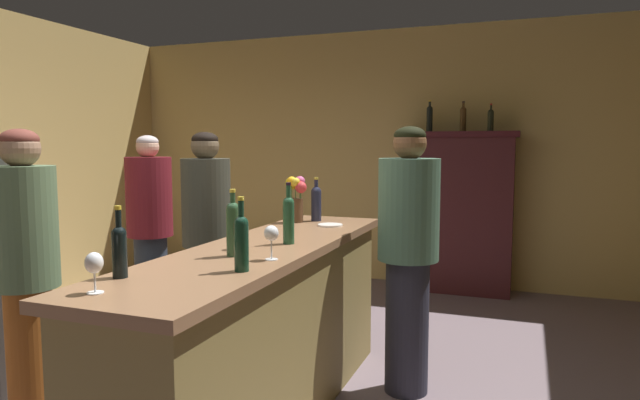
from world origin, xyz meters
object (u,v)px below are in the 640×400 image
Objects in this scene: wine_bottle_malbec at (316,202)px; patron_in_grey at (207,234)px; wine_bottle_riesling at (119,248)px; wine_glass_rear at (271,234)px; wine_bottle_merlot at (289,217)px; wine_glass_front at (241,227)px; flower_arrangement at (296,196)px; display_bottle_midleft at (463,118)px; patron_by_cabinet at (26,272)px; display_cabinet at (459,209)px; bartender at (408,249)px; patron_redhead at (150,229)px; wine_bottle_syrah at (233,226)px; cheese_plate at (330,225)px; display_bottle_center at (491,119)px; wine_glass_mid at (94,264)px; wine_bottle_chardonnay at (241,240)px; bar_counter at (264,334)px; display_bottle_left at (430,117)px.

patron_in_grey is (-0.76, -0.25, -0.24)m from wine_bottle_malbec.
wine_glass_rear is (0.43, 0.54, -0.00)m from wine_bottle_riesling.
wine_bottle_merlot reaches higher than wine_glass_front.
flower_arrangement is 1.05× the size of display_bottle_midleft.
wine_glass_front is 0.10× the size of patron_by_cabinet.
display_cabinet is 1.01× the size of bartender.
patron_by_cabinet is (-0.95, -1.62, -0.24)m from wine_bottle_malbec.
flower_arrangement is 0.20× the size of patron_redhead.
wine_bottle_syrah is 0.22m from wine_glass_rear.
bartender is at bearing 55.80° from wine_bottle_syrah.
patron_redhead is at bearing 142.80° from wine_glass_front.
wine_bottle_riesling is at bearing -102.40° from display_cabinet.
display_bottle_center is at bearing 70.30° from cheese_plate.
wine_glass_mid is (-0.09, -0.96, -0.01)m from wine_glass_front.
patron_in_grey is 0.99× the size of bartender.
display_cabinet is at bearing 82.71° from wine_bottle_chardonnay.
wine_glass_rear is at bearing -4.04° from wine_bottle_syrah.
patron_redhead is (-1.56, 0.83, -0.27)m from wine_bottle_merlot.
wine_glass_mid is (-0.26, -1.19, -0.04)m from wine_bottle_merlot.
bar_counter is 3.31m from display_cabinet.
display_bottle_left is (0.54, 2.33, 0.64)m from flower_arrangement.
wine_glass_front is at bearing 84.90° from wine_glass_mid.
cheese_plate is 0.10× the size of bartender.
wine_bottle_malbec is 2.54m from display_bottle_center.
display_cabinet reaches higher than wine_glass_rear.
wine_glass_front is 0.96× the size of cheese_plate.
bartender is (0.47, 1.26, -0.23)m from wine_bottle_chardonnay.
wine_bottle_syrah is 1.05× the size of wine_bottle_malbec.
wine_bottle_malbec is at bearing 101.95° from wine_glass_rear.
display_bottle_center reaches higher than wine_bottle_chardonnay.
patron_redhead reaches higher than flower_arrangement.
display_cabinet reaches higher than cheese_plate.
wine_bottle_chardonnay is 0.19× the size of bartender.
wine_bottle_chardonnay is at bearing -10.01° from patron_by_cabinet.
patron_in_grey is (-1.18, -2.46, -0.93)m from display_bottle_left.
bar_counter is 1.51× the size of display_cabinet.
bartender reaches higher than patron_in_grey.
flower_arrangement reaches higher than wine_bottle_malbec.
display_bottle_left is at bearing -86.41° from bartender.
display_bottle_left reaches higher than display_cabinet.
display_bottle_left is (0.43, 2.22, 0.69)m from wine_bottle_malbec.
wine_bottle_merlot is 1.14× the size of wine_bottle_riesling.
wine_bottle_riesling is at bearing -14.74° from patron_redhead.
display_bottle_left is (0.36, 3.53, 0.68)m from wine_bottle_syrah.
wine_bottle_merlot is (0.11, 0.09, 0.65)m from bar_counter.
wine_bottle_merlot reaches higher than wine_bottle_malbec.
bar_counter is 0.95m from cheese_plate.
wine_glass_front is (-0.17, -0.23, -0.03)m from wine_bottle_merlot.
wine_glass_rear is 1.29m from flower_arrangement.
wine_bottle_chardonnay is at bearing -54.63° from wine_bottle_syrah.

